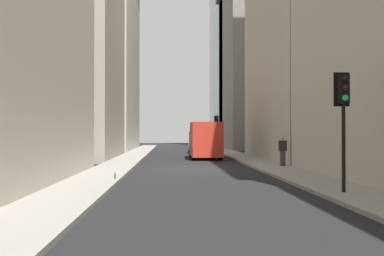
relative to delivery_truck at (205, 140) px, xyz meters
The scene contains 12 objects.
ground_plane 10.44m from the delivery_truck, behind, with size 135.00×135.00×0.00m, color black.
sidewalk_right 11.90m from the delivery_truck, 150.06° to the left, with size 90.00×2.20×0.14m, color gray.
sidewalk_left 10.79m from the delivery_truck, 163.16° to the right, with size 90.00×2.20×0.14m, color gray.
building_left_far 25.70m from the delivery_truck, 23.23° to the right, with size 14.50×10.50×24.54m.
building_right_midfar 15.71m from the delivery_truck, 88.53° to the left, with size 12.67×10.00×23.18m.
building_right_far 24.32m from the delivery_truck, 33.72° to the left, with size 18.81×10.50×25.22m.
delivery_truck is the anchor object (origin of this frame).
sedan_silver 9.94m from the delivery_truck, ahead, with size 4.30×1.78×1.42m.
traffic_light_foreground 21.94m from the delivery_truck, behind, with size 0.43×0.52×3.84m.
traffic_light_midblock 17.54m from the delivery_truck, ahead, with size 0.43×0.52×3.94m.
pedestrian 10.79m from the delivery_truck, 159.87° to the right, with size 0.26×0.44×1.72m.
discarded_bottle 17.87m from the delivery_truck, 163.73° to the left, with size 0.07×0.07×0.27m.
Camera 1 is at (-25.77, 1.32, 2.02)m, focal length 42.77 mm.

